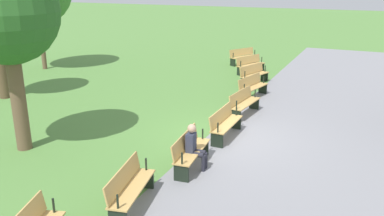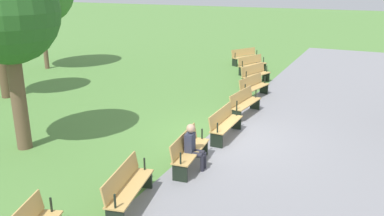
{
  "view_description": "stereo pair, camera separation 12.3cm",
  "coord_description": "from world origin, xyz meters",
  "px_view_note": "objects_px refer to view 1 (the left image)",
  "views": [
    {
      "loc": [
        10.96,
        3.8,
        4.66
      ],
      "look_at": [
        0.0,
        -1.18,
        0.8
      ],
      "focal_mm": 37.53,
      "sensor_mm": 36.0,
      "label": 1
    },
    {
      "loc": [
        10.9,
        3.91,
        4.66
      ],
      "look_at": [
        0.0,
        -1.18,
        0.8
      ],
      "focal_mm": 37.53,
      "sensor_mm": 36.0,
      "label": 2
    }
  ],
  "objects_px": {
    "bench_0": "(243,56)",
    "bench_6": "(190,150)",
    "bench_5": "(225,123)",
    "tree_0": "(7,14)",
    "bench_3": "(252,86)",
    "bench_7": "(129,187)",
    "bench_1": "(250,64)",
    "bench_2": "(254,74)",
    "person_seated": "(194,145)",
    "bench_4": "(244,102)"
  },
  "relations": [
    {
      "from": "bench_6",
      "to": "person_seated",
      "type": "relative_size",
      "value": 1.53
    },
    {
      "from": "bench_1",
      "to": "bench_2",
      "type": "distance_m",
      "value": 2.31
    },
    {
      "from": "bench_0",
      "to": "tree_0",
      "type": "bearing_deg",
      "value": 21.49
    },
    {
      "from": "bench_5",
      "to": "bench_7",
      "type": "height_order",
      "value": "same"
    },
    {
      "from": "bench_2",
      "to": "bench_7",
      "type": "distance_m",
      "value": 11.45
    },
    {
      "from": "person_seated",
      "to": "bench_1",
      "type": "bearing_deg",
      "value": -176.39
    },
    {
      "from": "bench_5",
      "to": "bench_6",
      "type": "height_order",
      "value": "same"
    },
    {
      "from": "bench_5",
      "to": "tree_0",
      "type": "height_order",
      "value": "tree_0"
    },
    {
      "from": "bench_6",
      "to": "bench_0",
      "type": "bearing_deg",
      "value": -174.14
    },
    {
      "from": "bench_1",
      "to": "bench_2",
      "type": "relative_size",
      "value": 0.99
    },
    {
      "from": "bench_5",
      "to": "bench_6",
      "type": "distance_m",
      "value": 2.32
    },
    {
      "from": "bench_5",
      "to": "person_seated",
      "type": "bearing_deg",
      "value": 0.7
    },
    {
      "from": "bench_3",
      "to": "tree_0",
      "type": "bearing_deg",
      "value": -18.0
    },
    {
      "from": "bench_3",
      "to": "bench_4",
      "type": "height_order",
      "value": "same"
    },
    {
      "from": "bench_2",
      "to": "bench_3",
      "type": "relative_size",
      "value": 1.0
    },
    {
      "from": "bench_7",
      "to": "tree_0",
      "type": "xyz_separation_m",
      "value": [
        -1.38,
        -4.49,
        3.32
      ]
    },
    {
      "from": "bench_4",
      "to": "person_seated",
      "type": "height_order",
      "value": "person_seated"
    },
    {
      "from": "bench_6",
      "to": "person_seated",
      "type": "height_order",
      "value": "person_seated"
    },
    {
      "from": "bench_3",
      "to": "bench_7",
      "type": "distance_m",
      "value": 9.2
    },
    {
      "from": "bench_2",
      "to": "tree_0",
      "type": "xyz_separation_m",
      "value": [
        10.06,
        -3.9,
        3.32
      ]
    },
    {
      "from": "bench_2",
      "to": "bench_4",
      "type": "xyz_separation_m",
      "value": [
        4.53,
        0.94,
        0.0
      ]
    },
    {
      "from": "bench_7",
      "to": "tree_0",
      "type": "height_order",
      "value": "tree_0"
    },
    {
      "from": "bench_5",
      "to": "tree_0",
      "type": "bearing_deg",
      "value": -57.05
    },
    {
      "from": "bench_0",
      "to": "person_seated",
      "type": "xyz_separation_m",
      "value": [
        13.42,
        2.94,
        0.16
      ]
    },
    {
      "from": "bench_1",
      "to": "bench_2",
      "type": "xyz_separation_m",
      "value": [
        2.17,
        0.82,
        0.0
      ]
    },
    {
      "from": "bench_0",
      "to": "bench_4",
      "type": "height_order",
      "value": "same"
    },
    {
      "from": "bench_5",
      "to": "tree_0",
      "type": "relative_size",
      "value": 0.34
    },
    {
      "from": "bench_1",
      "to": "person_seated",
      "type": "bearing_deg",
      "value": 33.27
    },
    {
      "from": "bench_1",
      "to": "bench_3",
      "type": "relative_size",
      "value": 0.99
    },
    {
      "from": "tree_0",
      "to": "bench_3",
      "type": "bearing_deg",
      "value": 150.13
    },
    {
      "from": "bench_5",
      "to": "bench_7",
      "type": "relative_size",
      "value": 0.97
    },
    {
      "from": "person_seated",
      "to": "tree_0",
      "type": "xyz_separation_m",
      "value": [
        0.87,
        -4.99,
        3.16
      ]
    },
    {
      "from": "bench_7",
      "to": "bench_2",
      "type": "bearing_deg",
      "value": 171.08
    },
    {
      "from": "person_seated",
      "to": "bench_0",
      "type": "bearing_deg",
      "value": -173.57
    },
    {
      "from": "bench_1",
      "to": "bench_3",
      "type": "xyz_separation_m",
      "value": [
        4.4,
        1.4,
        0.0
      ]
    },
    {
      "from": "bench_3",
      "to": "person_seated",
      "type": "relative_size",
      "value": 1.55
    },
    {
      "from": "bench_1",
      "to": "bench_3",
      "type": "height_order",
      "value": "same"
    },
    {
      "from": "tree_0",
      "to": "bench_0",
      "type": "bearing_deg",
      "value": 171.83
    },
    {
      "from": "bench_1",
      "to": "bench_4",
      "type": "xyz_separation_m",
      "value": [
        6.69,
        1.76,
        0.0
      ]
    },
    {
      "from": "bench_2",
      "to": "tree_0",
      "type": "bearing_deg",
      "value": -3.4
    },
    {
      "from": "bench_5",
      "to": "bench_3",
      "type": "bearing_deg",
      "value": -174.1
    },
    {
      "from": "bench_1",
      "to": "tree_0",
      "type": "distance_m",
      "value": 13.03
    },
    {
      "from": "bench_4",
      "to": "person_seated",
      "type": "distance_m",
      "value": 4.67
    },
    {
      "from": "bench_3",
      "to": "bench_5",
      "type": "distance_m",
      "value": 4.62
    },
    {
      "from": "bench_0",
      "to": "bench_2",
      "type": "xyz_separation_m",
      "value": [
        4.23,
        1.85,
        0.0
      ]
    },
    {
      "from": "bench_3",
      "to": "bench_2",
      "type": "bearing_deg",
      "value": -153.39
    },
    {
      "from": "bench_6",
      "to": "bench_1",
      "type": "bearing_deg",
      "value": -177.09
    },
    {
      "from": "bench_3",
      "to": "bench_7",
      "type": "bearing_deg",
      "value": 11.86
    },
    {
      "from": "bench_0",
      "to": "bench_6",
      "type": "relative_size",
      "value": 0.98
    },
    {
      "from": "bench_3",
      "to": "bench_6",
      "type": "distance_m",
      "value": 6.92
    }
  ]
}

